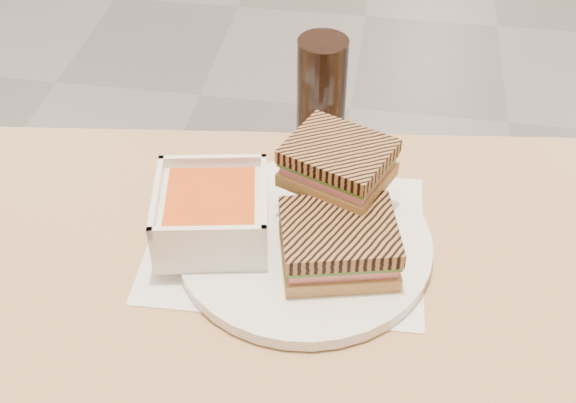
# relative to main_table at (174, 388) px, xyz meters

# --- Properties ---
(main_table) EXTENTS (1.28, 0.84, 0.75)m
(main_table) POSITION_rel_main_table_xyz_m (0.00, 0.00, 0.00)
(main_table) COLOR #A27856
(main_table) RESTS_ON ground
(tray_liner) EXTENTS (0.33, 0.26, 0.00)m
(tray_liner) POSITION_rel_main_table_xyz_m (0.11, 0.15, 0.11)
(tray_liner) COLOR white
(tray_liner) RESTS_ON main_table
(plate) EXTENTS (0.30, 0.30, 0.02)m
(plate) POSITION_rel_main_table_xyz_m (0.13, 0.14, 0.12)
(plate) COLOR white
(plate) RESTS_ON tray_liner
(soup_bowl) EXTENTS (0.15, 0.15, 0.07)m
(soup_bowl) POSITION_rel_main_table_xyz_m (0.03, 0.13, 0.16)
(soup_bowl) COLOR white
(soup_bowl) RESTS_ON plate
(panini_lower) EXTENTS (0.15, 0.13, 0.06)m
(panini_lower) POSITION_rel_main_table_xyz_m (0.18, 0.11, 0.16)
(panini_lower) COLOR #AF7F44
(panini_lower) RESTS_ON plate
(panini_upper) EXTENTS (0.14, 0.13, 0.05)m
(panini_upper) POSITION_rel_main_table_xyz_m (0.16, 0.19, 0.21)
(panini_upper) COLOR #AF7F44
(panini_upper) RESTS_ON panini_lower
(cola_glass) EXTENTS (0.07, 0.07, 0.14)m
(cola_glass) POSITION_rel_main_table_xyz_m (0.12, 0.37, 0.19)
(cola_glass) COLOR black
(cola_glass) RESTS_ON main_table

